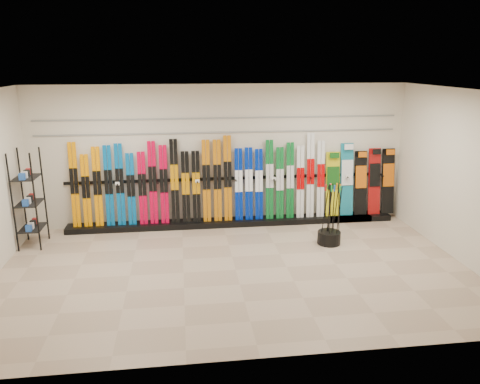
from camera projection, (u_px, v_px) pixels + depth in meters
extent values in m
plane|color=tan|center=(236.00, 270.00, 8.01)|extent=(8.00, 8.00, 0.00)
plane|color=beige|center=(222.00, 156.00, 9.99)|extent=(8.00, 0.00, 8.00)
plane|color=beige|center=(464.00, 178.00, 8.10)|extent=(0.00, 5.00, 5.00)
plane|color=silver|center=(235.00, 91.00, 7.20)|extent=(8.00, 8.00, 0.00)
cube|color=black|center=(233.00, 222.00, 10.20)|extent=(8.00, 0.40, 0.12)
cube|color=orange|center=(74.00, 185.00, 9.58)|extent=(0.17, 0.20, 1.75)
cube|color=orange|center=(86.00, 191.00, 9.63)|extent=(0.17, 0.17, 1.50)
cube|color=orange|center=(98.00, 187.00, 9.64)|extent=(0.17, 0.18, 1.65)
cube|color=#035498|center=(109.00, 186.00, 9.67)|extent=(0.17, 0.19, 1.68)
cube|color=#035498|center=(120.00, 185.00, 9.69)|extent=(0.17, 0.19, 1.71)
cube|color=#035498|center=(131.00, 189.00, 9.74)|extent=(0.17, 0.17, 1.51)
cube|color=#C5002A|center=(142.00, 188.00, 9.76)|extent=(0.17, 0.17, 1.53)
cube|color=#C5002A|center=(153.00, 183.00, 9.77)|extent=(0.17, 0.19, 1.74)
cube|color=#C5002A|center=(164.00, 185.00, 9.81)|extent=(0.17, 0.18, 1.66)
cube|color=black|center=(175.00, 181.00, 9.83)|extent=(0.17, 0.20, 1.78)
cube|color=black|center=(186.00, 187.00, 9.88)|extent=(0.17, 0.17, 1.52)
cube|color=black|center=(196.00, 187.00, 9.90)|extent=(0.17, 0.17, 1.52)
cube|color=#C36C09|center=(206.00, 181.00, 9.91)|extent=(0.17, 0.19, 1.75)
cube|color=#C36C09|center=(217.00, 181.00, 9.94)|extent=(0.17, 0.19, 1.74)
cube|color=#C36C09|center=(228.00, 179.00, 9.96)|extent=(0.17, 0.20, 1.83)
cube|color=#001F9D|center=(239.00, 185.00, 10.01)|extent=(0.17, 0.17, 1.55)
cube|color=#001F9D|center=(249.00, 184.00, 10.04)|extent=(0.17, 0.18, 1.57)
cube|color=#001F9D|center=(259.00, 184.00, 10.07)|extent=(0.17, 0.17, 1.53)
cube|color=#0A5F23|center=(270.00, 180.00, 10.08)|extent=(0.17, 0.19, 1.72)
cube|color=#0A5F23|center=(280.00, 183.00, 10.13)|extent=(0.17, 0.17, 1.55)
cube|color=#0A5F23|center=(290.00, 181.00, 10.14)|extent=(0.17, 0.18, 1.65)
cube|color=silver|center=(300.00, 182.00, 10.18)|extent=(0.17, 0.18, 1.58)
cube|color=silver|center=(310.00, 176.00, 10.18)|extent=(0.17, 0.20, 1.84)
cube|color=silver|center=(321.00, 179.00, 10.23)|extent=(0.17, 0.19, 1.67)
cube|color=gold|center=(333.00, 184.00, 10.33)|extent=(0.31, 0.22, 1.42)
cube|color=#14728C|center=(347.00, 180.00, 10.36)|extent=(0.29, 0.25, 1.59)
cube|color=black|center=(361.00, 183.00, 10.41)|extent=(0.28, 0.22, 1.42)
cube|color=#990C0C|center=(374.00, 181.00, 10.45)|extent=(0.27, 0.23, 1.47)
cube|color=black|center=(388.00, 181.00, 10.49)|extent=(0.29, 0.23, 1.46)
cube|color=black|center=(29.00, 199.00, 8.85)|extent=(0.40, 0.60, 1.87)
cylinder|color=black|center=(329.00, 238.00, 9.12)|extent=(0.45, 0.45, 0.25)
cylinder|color=black|center=(324.00, 214.00, 8.98)|extent=(0.11, 0.10, 1.18)
cylinder|color=black|center=(335.00, 212.00, 9.09)|extent=(0.15, 0.14, 1.17)
cylinder|color=black|center=(333.00, 215.00, 8.94)|extent=(0.03, 0.02, 1.18)
cylinder|color=black|center=(330.00, 215.00, 8.92)|extent=(0.03, 0.12, 1.18)
cylinder|color=black|center=(329.00, 213.00, 9.06)|extent=(0.06, 0.12, 1.18)
cylinder|color=black|center=(339.00, 214.00, 9.01)|extent=(0.10, 0.06, 1.18)
cylinder|color=black|center=(329.00, 213.00, 9.05)|extent=(0.02, 0.15, 1.18)
cylinder|color=black|center=(339.00, 216.00, 8.89)|extent=(0.07, 0.07, 1.18)
cylinder|color=black|center=(329.00, 214.00, 9.02)|extent=(0.05, 0.03, 1.18)
cylinder|color=black|center=(329.00, 213.00, 9.04)|extent=(0.11, 0.05, 1.18)
cube|color=gray|center=(221.00, 132.00, 9.84)|extent=(7.60, 0.02, 0.03)
cube|color=gray|center=(221.00, 118.00, 9.75)|extent=(7.60, 0.02, 0.03)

